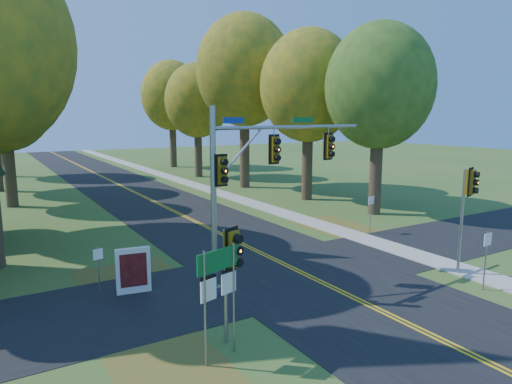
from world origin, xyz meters
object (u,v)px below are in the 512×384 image
east_signal_pole (469,194)px  info_kiosk (133,271)px  traffic_mast (256,172)px  route_sign_cluster (219,280)px

east_signal_pole → info_kiosk: 13.78m
traffic_mast → info_kiosk: traffic_mast is taller
traffic_mast → east_signal_pole: bearing=-29.7°
route_sign_cluster → traffic_mast: bearing=32.3°
east_signal_pole → traffic_mast: bearing=139.3°
east_signal_pole → route_sign_cluster: size_ratio=1.43×
traffic_mast → route_sign_cluster: traffic_mast is taller
east_signal_pole → route_sign_cluster: bearing=167.3°
east_signal_pole → info_kiosk: east_signal_pole is taller
traffic_mast → east_signal_pole: traffic_mast is taller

